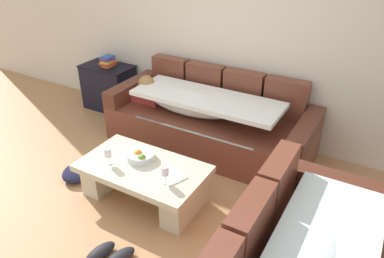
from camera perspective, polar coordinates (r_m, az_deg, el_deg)
The scene contains 12 objects.
ground_plane at distance 3.54m, azimuth -13.46°, elevation -13.53°, with size 14.00×14.00×0.00m, color #B27E51.
back_wall at distance 4.51m, azimuth 3.61°, elevation 16.20°, with size 9.00×0.10×2.70m, color silver.
couch_along_wall at distance 4.34m, azimuth 2.33°, elevation 1.29°, with size 2.39×0.92×0.88m.
coffee_table at distance 3.57m, azimuth -7.52°, elevation -7.54°, with size 1.20×0.68×0.38m.
fruit_bowl at distance 3.56m, azimuth -7.97°, elevation -4.11°, with size 0.28×0.28×0.10m.
wine_glass_near_left at distance 3.51m, azimuth -12.90°, elevation -3.66°, with size 0.07×0.07×0.17m.
wine_glass_near_right at distance 3.19m, azimuth -4.21°, elevation -6.58°, with size 0.07×0.07×0.17m.
open_magazine at distance 3.34m, azimuth -3.51°, elevation -7.08°, with size 0.28×0.21×0.01m, color white.
side_cabinet at distance 5.42m, azimuth -12.70°, elevation 6.34°, with size 0.72×0.44×0.64m.
book_stack_on_cabinet at distance 5.27m, azimuth -12.91°, elevation 10.20°, with size 0.18×0.22×0.14m.
pair_of_shoes at distance 3.18m, azimuth -12.55°, elevation -18.47°, with size 0.35×0.33×0.09m.
crumpled_garment at distance 4.11m, azimuth -17.10°, elevation -6.28°, with size 0.40×0.32×0.12m, color #191933.
Camera 1 is at (1.95, -1.78, 2.35)m, focal length 34.45 mm.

